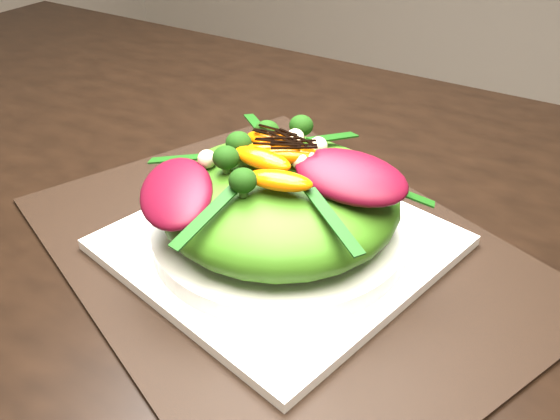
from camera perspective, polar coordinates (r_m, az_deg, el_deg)
The scene contains 10 objects.
dining_table at distance 0.75m, azimuth -9.08°, elevation 2.68°, with size 1.60×0.90×0.75m, color black.
placemat at distance 0.59m, azimuth -0.00°, elevation -3.73°, with size 0.50×0.38×0.00m, color black.
plate_base at distance 0.59m, azimuth -0.00°, elevation -3.15°, with size 0.28×0.28×0.01m, color white.
salad_bowl at distance 0.58m, azimuth 0.00°, elevation -1.99°, with size 0.25×0.25×0.02m, color silver.
lettuce_mound at distance 0.56m, azimuth 0.00°, elevation 0.98°, with size 0.23×0.23×0.08m, color #3E7515.
radicchio_leaf at distance 0.52m, azimuth 6.87°, elevation 3.20°, with size 0.10×0.07×0.02m, color #490716.
orange_segment at distance 0.55m, azimuth -0.40°, elevation 5.97°, with size 0.06×0.02×0.02m, color #DC5403.
broccoli_floret at distance 0.58m, azimuth -2.56°, elevation 7.92°, with size 0.03×0.03×0.03m, color black.
macadamia_nut at distance 0.50m, azimuth -0.65°, elevation 2.65°, with size 0.02×0.02×0.02m, color #C1B288.
balsamic_drizzle at distance 0.55m, azimuth -0.41°, elevation 6.74°, with size 0.05×0.00×0.00m, color black.
Camera 1 is at (0.44, -0.48, 1.11)m, focal length 38.00 mm.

